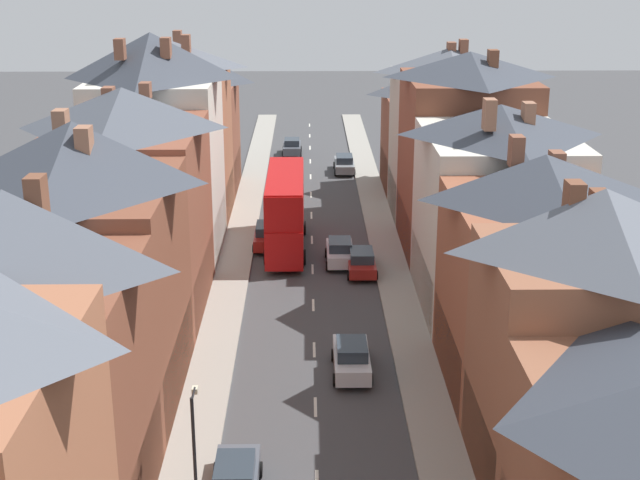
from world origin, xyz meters
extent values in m
cube|color=gray|center=(-5.10, 38.00, 0.07)|extent=(2.20, 104.00, 0.14)
cube|color=gray|center=(5.10, 38.00, 0.07)|extent=(2.20, 104.00, 0.14)
cube|color=silver|center=(0.00, 18.00, 0.01)|extent=(0.14, 1.80, 0.01)
cube|color=silver|center=(0.00, 24.00, 0.01)|extent=(0.14, 1.80, 0.01)
cube|color=silver|center=(0.00, 30.00, 0.01)|extent=(0.14, 1.80, 0.01)
cube|color=silver|center=(0.00, 36.00, 0.01)|extent=(0.14, 1.80, 0.01)
cube|color=silver|center=(0.00, 42.00, 0.01)|extent=(0.14, 1.80, 0.01)
cube|color=silver|center=(0.00, 48.00, 0.01)|extent=(0.14, 1.80, 0.01)
cube|color=silver|center=(0.00, 54.00, 0.01)|extent=(0.14, 1.80, 0.01)
cube|color=silver|center=(0.00, 60.00, 0.01)|extent=(0.14, 1.80, 0.01)
cube|color=silver|center=(0.00, 66.00, 0.01)|extent=(0.14, 1.80, 0.01)
cube|color=silver|center=(0.00, 72.00, 0.01)|extent=(0.14, 1.80, 0.01)
cube|color=silver|center=(0.00, 78.00, 0.01)|extent=(0.14, 1.80, 0.01)
cube|color=silver|center=(0.00, 84.00, 0.01)|extent=(0.14, 1.80, 0.01)
cube|color=brown|center=(-10.20, 9.93, 4.80)|extent=(8.00, 8.05, 9.59)
cube|color=olive|center=(-6.26, 9.93, 1.60)|extent=(0.12, 7.41, 3.20)
pyramid|color=#474C56|center=(-10.20, 9.93, 11.03)|extent=(8.00, 8.05, 2.88)
cube|color=brown|center=(-9.57, 11.48, 11.77)|extent=(0.60, 0.90, 1.48)
cube|color=brown|center=(-10.20, 19.12, 5.10)|extent=(8.00, 10.33, 10.21)
cube|color=#1E5133|center=(-6.26, 19.12, 1.60)|extent=(0.12, 9.50, 3.20)
pyramid|color=#383D47|center=(-10.20, 19.12, 11.57)|extent=(8.00, 10.33, 2.72)
cube|color=#99664C|center=(-9.43, 17.96, 12.25)|extent=(0.60, 0.90, 1.35)
cube|color=#99664C|center=(-11.46, 22.14, 12.22)|extent=(0.60, 0.90, 1.30)
cube|color=brown|center=(-10.20, 29.67, 5.27)|extent=(8.00, 10.78, 10.54)
cube|color=olive|center=(-6.26, 29.67, 1.60)|extent=(0.12, 9.92, 3.20)
pyramid|color=#474C56|center=(-10.20, 29.67, 11.63)|extent=(8.00, 10.78, 2.19)
cube|color=brown|center=(-9.46, 32.67, 12.09)|extent=(0.60, 0.90, 0.91)
cube|color=brown|center=(-11.01, 30.20, 12.15)|extent=(0.60, 0.90, 1.03)
cube|color=beige|center=(-10.20, 39.52, 5.89)|extent=(8.00, 8.90, 11.78)
cube|color=olive|center=(-6.26, 39.52, 1.60)|extent=(0.12, 8.19, 3.20)
pyramid|color=#383D47|center=(-10.20, 39.52, 13.23)|extent=(8.00, 8.90, 2.90)
cube|color=brown|center=(-9.01, 38.10, 13.86)|extent=(0.60, 0.90, 1.26)
cube|color=brown|center=(-11.71, 37.42, 13.87)|extent=(0.60, 0.90, 1.27)
cube|color=#A36042|center=(-10.20, 47.69, 5.71)|extent=(8.00, 7.43, 11.42)
cube|color=black|center=(-6.26, 47.69, 1.60)|extent=(0.12, 6.84, 3.20)
pyramid|color=#565B66|center=(-10.20, 47.69, 12.38)|extent=(8.00, 7.43, 1.94)
cube|color=brown|center=(-8.91, 46.80, 13.11)|extent=(0.60, 0.90, 1.45)
cube|color=brown|center=(-9.94, 49.90, 13.12)|extent=(0.60, 0.90, 1.46)
cube|color=brown|center=(-10.20, 55.48, 4.56)|extent=(8.00, 8.15, 9.11)
cube|color=olive|center=(-6.26, 55.48, 1.60)|extent=(0.12, 7.50, 3.20)
pyramid|color=#383D47|center=(-10.20, 55.48, 10.58)|extent=(8.00, 8.15, 2.95)
cube|color=#99664C|center=(-10.31, 54.29, 11.12)|extent=(0.60, 0.90, 1.07)
cube|color=brown|center=(10.20, 12.15, 4.71)|extent=(8.00, 7.16, 9.43)
cube|color=#1E5133|center=(6.26, 12.15, 1.60)|extent=(0.12, 6.59, 3.20)
pyramid|color=#565B66|center=(10.20, 12.15, 10.62)|extent=(8.00, 7.16, 2.38)
cube|color=brown|center=(10.17, 12.64, 11.11)|extent=(0.60, 0.90, 0.98)
cube|color=brown|center=(9.19, 12.50, 11.29)|extent=(0.60, 0.90, 1.35)
cube|color=#935138|center=(10.20, 20.15, 4.56)|extent=(8.00, 8.84, 9.13)
cube|color=navy|center=(6.26, 20.15, 1.60)|extent=(0.12, 8.13, 3.20)
pyramid|color=#383D47|center=(10.20, 20.15, 10.16)|extent=(8.00, 8.84, 2.07)
cube|color=brown|center=(9.33, 22.16, 10.89)|extent=(0.60, 0.90, 1.45)
cube|color=brown|center=(10.83, 20.72, 10.68)|extent=(0.60, 0.90, 1.03)
cube|color=beige|center=(10.20, 29.82, 5.04)|extent=(8.00, 10.50, 10.09)
cube|color=olive|center=(6.26, 29.82, 1.60)|extent=(0.12, 9.66, 3.20)
pyramid|color=#383D47|center=(10.20, 29.82, 10.91)|extent=(8.00, 10.50, 1.65)
cube|color=#99664C|center=(11.36, 28.50, 11.49)|extent=(0.60, 0.90, 1.15)
cube|color=#99664C|center=(8.99, 27.01, 11.71)|extent=(0.60, 0.90, 1.59)
cube|color=brown|center=(10.20, 39.79, 5.89)|extent=(8.00, 9.45, 11.79)
cube|color=navy|center=(6.26, 39.79, 1.60)|extent=(0.12, 8.70, 3.20)
pyramid|color=#383D47|center=(10.20, 39.79, 12.60)|extent=(8.00, 9.45, 1.63)
cube|color=brown|center=(11.37, 38.43, 13.14)|extent=(0.60, 0.90, 1.07)
cube|color=#BCB7A8|center=(10.20, 48.16, 5.47)|extent=(8.00, 7.27, 10.94)
cube|color=#1E5133|center=(6.26, 48.16, 1.60)|extent=(0.12, 6.69, 3.20)
pyramid|color=#565B66|center=(10.20, 48.16, 11.84)|extent=(8.00, 7.27, 1.79)
cube|color=brown|center=(10.31, 48.25, 12.48)|extent=(0.60, 0.90, 1.29)
cube|color=brown|center=(11.19, 48.19, 12.59)|extent=(0.60, 0.90, 1.51)
cube|color=brown|center=(10.20, 55.69, 4.04)|extent=(8.00, 7.79, 8.07)
cube|color=olive|center=(6.26, 55.69, 1.60)|extent=(0.12, 7.17, 3.20)
pyramid|color=#474C56|center=(10.20, 55.69, 9.15)|extent=(8.00, 7.79, 2.14)
cube|color=#99664C|center=(11.25, 57.57, 9.66)|extent=(0.60, 0.90, 1.03)
cube|color=#99664C|center=(11.03, 56.94, 9.63)|extent=(0.60, 0.90, 0.96)
cube|color=#B70F0F|center=(-1.80, 39.94, 1.65)|extent=(2.44, 10.80, 2.50)
cube|color=#B70F0F|center=(-1.80, 39.94, 4.05)|extent=(2.44, 10.58, 2.30)
cube|color=#B70F0F|center=(-1.80, 39.94, 5.25)|extent=(2.39, 10.37, 0.10)
cube|color=#28333D|center=(-1.80, 45.29, 1.85)|extent=(2.20, 0.10, 1.20)
cube|color=#28333D|center=(-1.80, 45.29, 4.15)|extent=(2.20, 0.10, 1.10)
cube|color=#28333D|center=(-2.99, 39.94, 1.90)|extent=(0.06, 9.18, 0.90)
cube|color=#28333D|center=(-2.99, 39.94, 4.15)|extent=(0.06, 9.18, 0.90)
cube|color=yellow|center=(-1.80, 45.29, 4.95)|extent=(1.34, 0.08, 0.32)
cylinder|color=black|center=(-3.02, 43.28, 0.50)|extent=(0.30, 1.00, 1.00)
cylinder|color=black|center=(-0.58, 43.28, 0.50)|extent=(0.30, 1.00, 1.00)
cylinder|color=black|center=(-3.02, 36.97, 0.50)|extent=(0.30, 1.00, 1.00)
cylinder|color=black|center=(-0.58, 36.97, 0.50)|extent=(0.30, 1.00, 1.00)
cube|color=maroon|center=(-3.10, 40.60, 0.70)|extent=(1.70, 4.59, 0.78)
cube|color=#28333D|center=(-3.10, 40.37, 1.39)|extent=(1.46, 2.30, 0.60)
cylinder|color=black|center=(-3.95, 42.02, 0.31)|extent=(0.20, 0.62, 0.62)
cylinder|color=black|center=(-2.25, 42.02, 0.31)|extent=(0.20, 0.62, 0.62)
cylinder|color=black|center=(-3.95, 39.17, 0.31)|extent=(0.20, 0.62, 0.62)
cylinder|color=black|center=(-2.25, 39.17, 0.31)|extent=(0.20, 0.62, 0.62)
cube|color=silver|center=(1.80, 37.05, 0.70)|extent=(1.70, 4.14, 0.78)
cube|color=#28333D|center=(1.80, 36.85, 1.39)|extent=(1.46, 2.07, 0.60)
cylinder|color=black|center=(0.95, 38.34, 0.31)|extent=(0.20, 0.62, 0.62)
cylinder|color=black|center=(2.65, 38.34, 0.31)|extent=(0.20, 0.62, 0.62)
cylinder|color=black|center=(0.95, 35.77, 0.31)|extent=(0.20, 0.62, 0.62)
cylinder|color=black|center=(2.65, 35.77, 0.31)|extent=(0.20, 0.62, 0.62)
cube|color=#28333D|center=(-3.10, 10.98, 1.27)|extent=(1.46, 2.11, 0.60)
cylinder|color=black|center=(-3.95, 12.49, 0.31)|extent=(0.20, 0.62, 0.62)
cylinder|color=black|center=(-2.25, 12.49, 0.31)|extent=(0.20, 0.62, 0.62)
cube|color=silver|center=(1.80, 21.38, 0.70)|extent=(1.70, 4.32, 0.78)
cube|color=#28333D|center=(1.80, 21.17, 1.39)|extent=(1.46, 2.16, 0.60)
cylinder|color=black|center=(0.95, 22.72, 0.31)|extent=(0.20, 0.62, 0.62)
cylinder|color=black|center=(2.65, 22.72, 0.31)|extent=(0.20, 0.62, 0.62)
cylinder|color=black|center=(0.95, 20.04, 0.31)|extent=(0.20, 0.62, 0.62)
cylinder|color=black|center=(2.65, 20.04, 0.31)|extent=(0.20, 0.62, 0.62)
cube|color=maroon|center=(3.10, 35.34, 0.64)|extent=(1.70, 4.41, 0.66)
cube|color=#28333D|center=(3.10, 35.12, 1.27)|extent=(1.46, 2.20, 0.60)
cylinder|color=black|center=(2.25, 36.71, 0.31)|extent=(0.20, 0.62, 0.62)
cylinder|color=black|center=(3.95, 36.71, 0.31)|extent=(0.20, 0.62, 0.62)
cylinder|color=black|center=(2.25, 33.98, 0.31)|extent=(0.20, 0.62, 0.62)
cylinder|color=black|center=(3.95, 33.98, 0.31)|extent=(0.20, 0.62, 0.62)
cube|color=gray|center=(3.10, 61.70, 0.66)|extent=(1.70, 4.58, 0.71)
cube|color=#28333D|center=(3.10, 61.47, 1.32)|extent=(1.46, 2.29, 0.60)
cylinder|color=black|center=(2.25, 63.12, 0.31)|extent=(0.20, 0.62, 0.62)
cylinder|color=black|center=(3.95, 63.12, 0.31)|extent=(0.20, 0.62, 0.62)
cylinder|color=black|center=(2.25, 60.28, 0.31)|extent=(0.20, 0.62, 0.62)
cylinder|color=black|center=(3.95, 60.28, 0.31)|extent=(0.20, 0.62, 0.62)
cube|color=#4C515B|center=(-1.80, 68.85, 0.68)|extent=(1.70, 4.11, 0.74)
cube|color=#28333D|center=(-1.80, 68.65, 1.35)|extent=(1.46, 2.06, 0.60)
cylinder|color=black|center=(-2.65, 70.13, 0.31)|extent=(0.20, 0.62, 0.62)
cylinder|color=black|center=(-0.95, 70.13, 0.31)|extent=(0.20, 0.62, 0.62)
cylinder|color=black|center=(-2.65, 67.58, 0.31)|extent=(0.20, 0.62, 0.62)
cylinder|color=black|center=(-0.95, 67.58, 0.31)|extent=(0.20, 0.62, 0.62)
cylinder|color=black|center=(-4.25, 8.80, 2.75)|extent=(0.12, 0.12, 5.50)
cylinder|color=black|center=(-4.25, 9.25, 5.40)|extent=(0.08, 0.90, 0.08)
cube|color=beige|center=(-4.25, 9.70, 5.32)|extent=(0.20, 0.32, 0.20)
camera|label=1|loc=(-0.34, -17.92, 19.99)|focal=50.00mm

